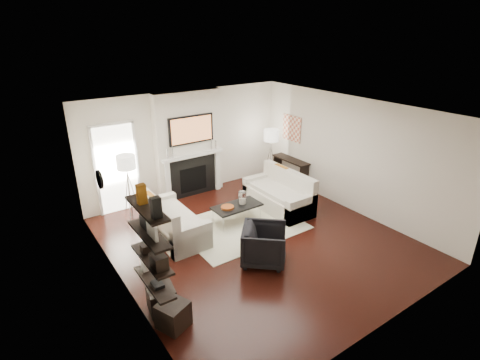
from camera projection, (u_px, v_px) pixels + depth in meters
room_envelope at (257, 180)px, 7.31m from camera, size 6.00×6.00×6.00m
chimney_breast at (189, 145)px, 9.49m from camera, size 1.80×0.25×2.70m
fireplace_surround at (193, 177)px, 9.71m from camera, size 1.30×0.02×1.04m
firebox at (193, 179)px, 9.73m from camera, size 0.75×0.02×0.65m
mantel_pilaster_l at (168, 182)px, 9.30m from camera, size 0.12×0.08×1.10m
mantel_pilaster_r at (217, 170)px, 10.05m from camera, size 0.12×0.08×1.10m
mantel_shelf at (193, 155)px, 9.44m from camera, size 1.70×0.18×0.07m
tv_body at (191, 130)px, 9.21m from camera, size 1.20×0.06×0.70m
tv_screen at (192, 130)px, 9.18m from camera, size 1.10×0.00×0.62m
candlestick_l_tall at (172, 152)px, 9.09m from camera, size 0.04×0.04×0.30m
candlestick_l_short at (168, 154)px, 9.03m from camera, size 0.04×0.04×0.24m
candlestick_r_tall at (211, 144)px, 9.67m from camera, size 0.04×0.04×0.30m
candlestick_r_short at (216, 145)px, 9.75m from camera, size 0.04×0.04×0.24m
hallway_panel at (117, 169)px, 8.72m from camera, size 0.90×0.02×2.10m
door_trim_l at (96, 174)px, 8.45m from camera, size 0.06×0.06×2.16m
door_trim_r at (137, 165)px, 8.95m from camera, size 0.06×0.06×2.16m
door_trim_top at (111, 124)px, 8.29m from camera, size 1.02×0.06×0.06m
rug at (240, 226)px, 8.36m from camera, size 2.60×2.00×0.01m
loveseat_left_base at (174, 227)px, 7.91m from camera, size 0.85×1.80×0.42m
loveseat_left_back at (158, 218)px, 7.61m from camera, size 0.18×1.80×0.80m
loveseat_left_arm_n at (192, 240)px, 7.26m from camera, size 0.85×0.18×0.60m
loveseat_left_arm_s at (158, 209)px, 8.49m from camera, size 0.85×0.18×0.60m
loveseat_left_cushion at (175, 215)px, 7.83m from camera, size 0.63×1.44×0.10m
pillow_left_orange at (151, 203)px, 7.76m from camera, size 0.10×0.42×0.42m
pillow_left_charcoal at (163, 215)px, 7.31m from camera, size 0.10×0.40×0.40m
loveseat_right_base at (278, 200)px, 9.11m from camera, size 0.85×1.80×0.42m
loveseat_right_back at (289, 185)px, 9.17m from camera, size 0.18×1.80×0.80m
loveseat_right_arm_n at (301, 209)px, 8.46m from camera, size 0.85×0.18×0.60m
loveseat_right_arm_s at (258, 186)px, 9.69m from camera, size 0.85×0.18×0.60m
loveseat_right_cushion at (277, 191)px, 8.99m from camera, size 0.63×1.44×0.10m
pillow_right_orange at (281, 174)px, 9.32m from camera, size 0.10×0.42×0.42m
pillow_right_charcoal at (298, 182)px, 8.87m from camera, size 0.10×0.40×0.40m
coffee_table at (237, 206)px, 8.38m from camera, size 1.10×0.55×0.04m
coffee_leg_nw at (223, 225)px, 8.03m from camera, size 0.02×0.02×0.38m
coffee_leg_ne at (260, 212)px, 8.55m from camera, size 0.02×0.02×0.38m
coffee_leg_sw at (213, 217)px, 8.36m from camera, size 0.02×0.02×0.38m
coffee_leg_se at (249, 205)px, 8.89m from camera, size 0.02×0.02×0.38m
hurricane_glass at (242, 198)px, 8.40m from camera, size 0.18×0.18×0.31m
hurricane_candle at (242, 201)px, 8.42m from camera, size 0.10×0.10×0.14m
copper_bowl at (227, 207)px, 8.23m from camera, size 0.29×0.29×0.05m
armchair at (264, 243)px, 6.95m from camera, size 1.07×1.08×0.81m
lamp_left_post at (130, 198)px, 8.30m from camera, size 0.02×0.02×1.20m
lamp_left_shade at (126, 162)px, 7.98m from camera, size 0.40×0.40×0.30m
lamp_left_leg_a at (135, 197)px, 8.36m from camera, size 0.25×0.02×1.23m
lamp_left_leg_b at (126, 197)px, 8.35m from camera, size 0.14×0.22×1.23m
lamp_left_leg_c at (129, 200)px, 8.20m from camera, size 0.14×0.22×1.23m
lamp_right_post at (270, 165)px, 10.27m from camera, size 0.02×0.02×1.20m
lamp_right_shade at (271, 135)px, 9.94m from camera, size 0.40×0.40×0.30m
lamp_right_leg_a at (273, 164)px, 10.32m from camera, size 0.25×0.02×1.23m
lamp_right_leg_b at (267, 165)px, 10.31m from camera, size 0.14×0.22×1.23m
lamp_right_leg_c at (271, 167)px, 10.17m from camera, size 0.14×0.22×1.23m
console_top at (291, 160)px, 10.30m from camera, size 0.35×1.20×0.04m
console_leg_n at (304, 178)px, 10.03m from camera, size 0.30×0.04×0.71m
console_leg_s at (277, 167)px, 10.87m from camera, size 0.30×0.04×0.71m
wall_art at (292, 128)px, 10.23m from camera, size 0.03×0.70×0.70m
shelf_bottom at (154, 282)px, 5.42m from camera, size 0.25×1.00×0.03m
shelf_lower at (152, 259)px, 5.27m from camera, size 0.25×1.00×0.04m
shelf_upper at (149, 234)px, 5.11m from camera, size 0.25×1.00×0.04m
shelf_top at (146, 208)px, 4.96m from camera, size 0.25×1.00×0.04m
decor_magfile_a at (156, 208)px, 4.63m from camera, size 0.12×0.10×0.28m
decor_magfile_b at (141, 194)px, 5.00m from camera, size 0.12×0.10×0.28m
decor_frame_a at (152, 230)px, 4.96m from camera, size 0.04×0.30×0.22m
decor_frame_b at (144, 222)px, 5.21m from camera, size 0.04×0.22×0.18m
decor_wine_rack at (159, 261)px, 5.01m from camera, size 0.18×0.25×0.20m
decor_box_small at (146, 248)px, 5.38m from camera, size 0.15×0.12×0.12m
decor_books at (157, 284)px, 5.31m from camera, size 0.14×0.20×0.05m
decor_box_tall at (145, 265)px, 5.62m from camera, size 0.10×0.10×0.18m
clock_rim at (100, 179)px, 6.42m from camera, size 0.04×0.34×0.34m
clock_face at (101, 179)px, 6.44m from camera, size 0.01×0.29×0.29m
ottoman_near at (161, 299)px, 5.83m from camera, size 0.46×0.46×0.40m
ottoman_far at (173, 315)px, 5.51m from camera, size 0.52×0.52×0.40m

